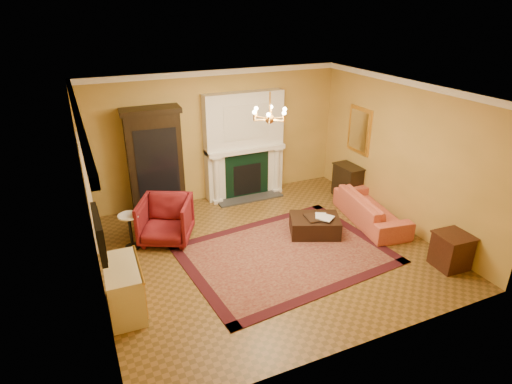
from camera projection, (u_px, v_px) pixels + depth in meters
floor at (268, 250)px, 8.18m from camera, size 6.00×5.50×0.02m
ceiling at (270, 91)px, 6.95m from camera, size 6.00×5.50×0.02m
wall_back at (217, 136)px, 9.86m from camera, size 6.00×0.02×3.00m
wall_front at (366, 254)px, 5.26m from camera, size 6.00×0.02×3.00m
wall_left at (89, 208)px, 6.44m from camera, size 0.02×5.50×3.00m
wall_right at (402, 154)px, 8.69m from camera, size 0.02×5.50×3.00m
fireplace at (244, 148)px, 10.06m from camera, size 1.90×0.70×2.50m
crown_molding at (247, 86)px, 7.77m from camera, size 6.00×5.50×0.12m
doorway at (89, 193)px, 8.06m from camera, size 0.08×1.05×2.10m
tv_panel at (99, 234)px, 6.03m from camera, size 0.09×0.95×0.58m
gilt_mirror at (359, 130)px, 9.78m from camera, size 0.06×0.76×1.05m
chandelier at (270, 116)px, 7.11m from camera, size 0.63×0.55×0.53m
oriental_rug at (285, 254)px, 8.03m from camera, size 3.93×3.11×0.01m
china_cabinet at (155, 164)px, 9.22m from camera, size 1.16×0.58×2.26m
wingback_armchair at (165, 218)px, 8.32m from camera, size 1.24×1.22×0.97m
pedestal_table at (130, 229)px, 8.08m from camera, size 0.40×0.40×0.71m
commode at (124, 288)px, 6.44m from camera, size 0.53×1.06×0.78m
coral_sofa at (371, 205)px, 9.07m from camera, size 0.90×2.11×0.80m
end_table at (451, 251)px, 7.55m from camera, size 0.56×0.56×0.61m
console_table at (347, 182)px, 10.23m from camera, size 0.43×0.71×0.77m
leather_ottoman at (315, 225)px, 8.66m from camera, size 1.17×1.04×0.36m
ottoman_tray at (318, 217)px, 8.55m from camera, size 0.55×0.45×0.03m
book_a at (316, 210)px, 8.49m from camera, size 0.19×0.13×0.28m
book_b at (322, 211)px, 8.45m from camera, size 0.14×0.19×0.30m
topiary_left at (216, 141)px, 9.64m from camera, size 0.16×0.16×0.43m
topiary_right at (272, 134)px, 10.17m from camera, size 0.16×0.16×0.42m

